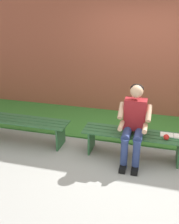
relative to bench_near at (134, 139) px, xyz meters
The scene contains 8 objects.
ground_plane 1.46m from the bench_near, 44.89° to the left, with size 10.00×7.00×0.04m, color #9E9E99.
grass_strip 1.78m from the bench_near, 55.03° to the right, with size 9.00×2.15×0.03m, color #387A2D.
brick_wall 2.35m from the bench_near, 75.55° to the right, with size 9.50×0.24×3.11m, color #9E4C38.
bench_near is the anchor object (origin of this frame).
bench_far 2.01m from the bench_near, ahead, with size 1.73×0.44×0.43m.
person_seated 0.36m from the bench_near, 85.72° to the left, with size 0.50×0.69×1.23m.
apple 0.53m from the bench_near, 168.67° to the left, with size 0.09×0.09×0.09m, color red.
book_open 0.62m from the bench_near, behind, with size 0.41×0.16×0.02m.
Camera 1 is at (-0.29, 3.84, 2.39)m, focal length 42.34 mm.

